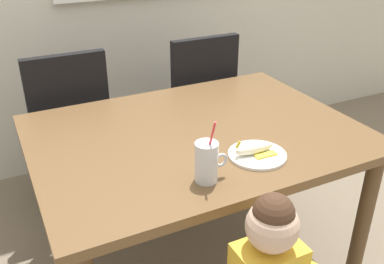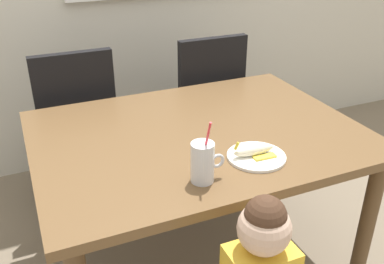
{
  "view_description": "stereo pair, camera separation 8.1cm",
  "coord_description": "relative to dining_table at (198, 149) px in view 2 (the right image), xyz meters",
  "views": [
    {
      "loc": [
        -0.77,
        -1.5,
        1.58
      ],
      "look_at": [
        -0.08,
        -0.11,
        0.79
      ],
      "focal_mm": 40.25,
      "sensor_mm": 36.0,
      "label": 1
    },
    {
      "loc": [
        -0.69,
        -1.53,
        1.58
      ],
      "look_at": [
        -0.08,
        -0.11,
        0.79
      ],
      "focal_mm": 40.25,
      "sensor_mm": 36.0,
      "label": 2
    }
  ],
  "objects": [
    {
      "name": "ground_plane",
      "position": [
        0.0,
        0.0,
        -0.64
      ],
      "size": [
        24.0,
        24.0,
        0.0
      ],
      "primitive_type": "plane",
      "color": "#7A6B56"
    },
    {
      "name": "dining_table",
      "position": [
        0.0,
        0.0,
        0.0
      ],
      "size": [
        1.41,
        1.05,
        0.73
      ],
      "color": "brown",
      "rests_on": "ground"
    },
    {
      "name": "dining_chair_left",
      "position": [
        -0.42,
        0.76,
        -0.1
      ],
      "size": [
        0.44,
        0.45,
        0.96
      ],
      "rotation": [
        0.0,
        0.0,
        3.14
      ],
      "color": "black",
      "rests_on": "ground"
    },
    {
      "name": "dining_chair_right",
      "position": [
        0.37,
        0.74,
        -0.1
      ],
      "size": [
        0.44,
        0.44,
        0.96
      ],
      "rotation": [
        0.0,
        0.0,
        3.14
      ],
      "color": "black",
      "rests_on": "ground"
    },
    {
      "name": "milk_cup",
      "position": [
        -0.15,
        -0.36,
        0.15
      ],
      "size": [
        0.13,
        0.09,
        0.25
      ],
      "color": "silver",
      "rests_on": "dining_table"
    },
    {
      "name": "snack_plate",
      "position": [
        0.11,
        -0.3,
        0.09
      ],
      "size": [
        0.23,
        0.23,
        0.01
      ],
      "primitive_type": "cylinder",
      "color": "white",
      "rests_on": "dining_table"
    },
    {
      "name": "peeled_banana",
      "position": [
        0.11,
        -0.29,
        0.12
      ],
      "size": [
        0.17,
        0.11,
        0.07
      ],
      "rotation": [
        0.0,
        0.0,
        -0.05
      ],
      "color": "#F4EAC6",
      "rests_on": "snack_plate"
    }
  ]
}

